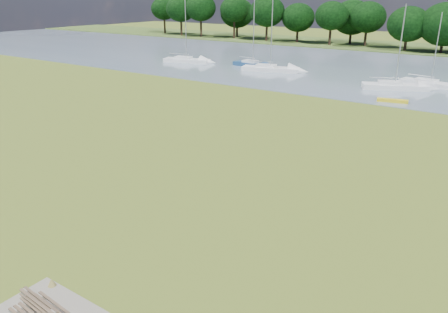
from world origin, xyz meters
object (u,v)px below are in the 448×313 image
Objects in this scene: sailboat_5 at (394,84)px; sailboat_6 at (253,63)px; sailboat_1 at (430,82)px; sailboat_3 at (186,59)px; kayak at (393,101)px; sailboat_4 at (270,67)px.

sailboat_5 is 21.65m from sailboat_6.
sailboat_1 is 34.69m from sailboat_3.
sailboat_5 is (31.73, -2.49, -0.02)m from sailboat_3.
kayak is 34.47m from sailboat_3.
sailboat_3 is 1.09× the size of sailboat_6.
sailboat_6 reaches higher than kayak.
sailboat_3 is at bearing 165.41° from sailboat_4.
sailboat_1 is 0.90× the size of sailboat_5.
sailboat_4 is (-18.76, 9.21, 0.39)m from kayak.
kayak is 20.90m from sailboat_4.
sailboat_5 is at bearing -111.47° from sailboat_1.
sailboat_5 is 0.94× the size of sailboat_6.
sailboat_1 is at bearing -10.81° from sailboat_4.
sailboat_6 is (-24.05, 0.36, 0.12)m from sailboat_1.
sailboat_4 is 1.14× the size of sailboat_6.
sailboat_4 reaches higher than sailboat_5.
sailboat_1 is at bearing -11.16° from sailboat_3.
sailboat_3 reaches higher than sailboat_5.
sailboat_3 is at bearing 153.14° from kayak.
sailboat_1 is 0.84× the size of sailboat_6.
sailboat_1 is at bearing 31.77° from sailboat_5.
sailboat_6 is at bearing -168.29° from sailboat_1.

